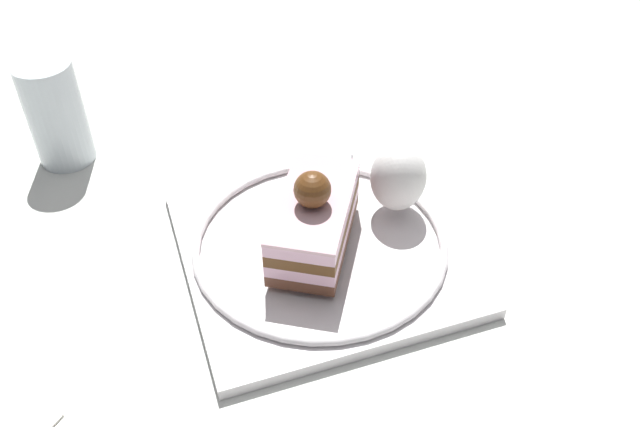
# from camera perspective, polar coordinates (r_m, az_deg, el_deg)

# --- Properties ---
(ground_plane) EXTENTS (2.40, 2.40, 0.00)m
(ground_plane) POSITION_cam_1_polar(r_m,az_deg,el_deg) (0.60, 0.35, -2.79)
(ground_plane) COLOR silver
(dessert_plate) EXTENTS (0.23, 0.23, 0.02)m
(dessert_plate) POSITION_cam_1_polar(r_m,az_deg,el_deg) (0.59, 0.00, -2.87)
(dessert_plate) COLOR white
(dessert_plate) RESTS_ON ground_plane
(cake_slice) EXTENTS (0.11, 0.13, 0.08)m
(cake_slice) POSITION_cam_1_polar(r_m,az_deg,el_deg) (0.56, -0.50, -0.42)
(cake_slice) COLOR brown
(cake_slice) RESTS_ON dessert_plate
(whipped_cream_dollop) EXTENTS (0.05, 0.05, 0.06)m
(whipped_cream_dollop) POSITION_cam_1_polar(r_m,az_deg,el_deg) (0.60, 6.60, 3.04)
(whipped_cream_dollop) COLOR white
(whipped_cream_dollop) RESTS_ON dessert_plate
(fork) EXTENTS (0.05, 0.10, 0.00)m
(fork) POSITION_cam_1_polar(r_m,az_deg,el_deg) (0.64, 2.27, 2.88)
(fork) COLOR silver
(fork) RESTS_ON dessert_plate
(drink_glass_near) EXTENTS (0.06, 0.06, 0.11)m
(drink_glass_near) POSITION_cam_1_polar(r_m,az_deg,el_deg) (0.72, -21.25, 7.54)
(drink_glass_near) COLOR silver
(drink_glass_near) RESTS_ON ground_plane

